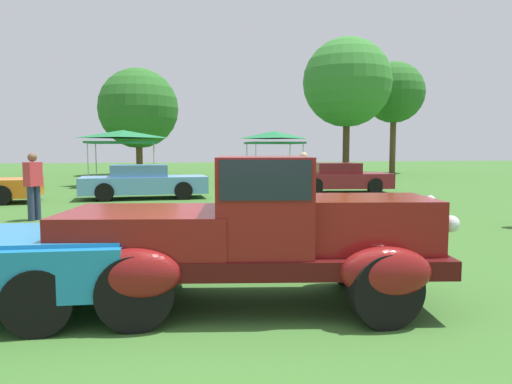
{
  "coord_description": "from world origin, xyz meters",
  "views": [
    {
      "loc": [
        -0.85,
        -4.7,
        1.78
      ],
      "look_at": [
        0.6,
        2.31,
        1.14
      ],
      "focal_mm": 33.39,
      "sensor_mm": 36.0,
      "label": 1
    }
  ],
  "objects_px": {
    "show_car_burgundy": "(340,178)",
    "spectator_by_row": "(304,178)",
    "canopy_tent_left_field": "(123,136)",
    "spectator_between_cars": "(33,184)",
    "canopy_tent_center_field": "(274,137)",
    "feature_pickup_truck": "(256,230)",
    "show_car_skyblue": "(143,182)"
  },
  "relations": [
    {
      "from": "canopy_tent_left_field",
      "to": "canopy_tent_center_field",
      "type": "bearing_deg",
      "value": -1.71
    },
    {
      "from": "spectator_between_cars",
      "to": "canopy_tent_center_field",
      "type": "bearing_deg",
      "value": 51.54
    },
    {
      "from": "canopy_tent_left_field",
      "to": "canopy_tent_center_field",
      "type": "relative_size",
      "value": 1.2
    },
    {
      "from": "show_car_skyblue",
      "to": "spectator_between_cars",
      "type": "height_order",
      "value": "spectator_between_cars"
    },
    {
      "from": "feature_pickup_truck",
      "to": "canopy_tent_center_field",
      "type": "xyz_separation_m",
      "value": [
        4.81,
        18.75,
        1.56
      ]
    },
    {
      "from": "spectator_between_cars",
      "to": "canopy_tent_center_field",
      "type": "height_order",
      "value": "canopy_tent_center_field"
    },
    {
      "from": "spectator_by_row",
      "to": "canopy_tent_left_field",
      "type": "height_order",
      "value": "canopy_tent_left_field"
    },
    {
      "from": "canopy_tent_center_field",
      "to": "canopy_tent_left_field",
      "type": "bearing_deg",
      "value": 178.29
    },
    {
      "from": "show_car_skyblue",
      "to": "feature_pickup_truck",
      "type": "bearing_deg",
      "value": -82.61
    },
    {
      "from": "show_car_skyblue",
      "to": "spectator_between_cars",
      "type": "bearing_deg",
      "value": -117.4
    },
    {
      "from": "spectator_by_row",
      "to": "show_car_burgundy",
      "type": "bearing_deg",
      "value": 57.56
    },
    {
      "from": "canopy_tent_center_field",
      "to": "spectator_by_row",
      "type": "bearing_deg",
      "value": -98.92
    },
    {
      "from": "show_car_burgundy",
      "to": "canopy_tent_center_field",
      "type": "relative_size",
      "value": 1.55
    },
    {
      "from": "feature_pickup_truck",
      "to": "show_car_burgundy",
      "type": "height_order",
      "value": "feature_pickup_truck"
    },
    {
      "from": "spectator_by_row",
      "to": "canopy_tent_left_field",
      "type": "bearing_deg",
      "value": 119.19
    },
    {
      "from": "canopy_tent_left_field",
      "to": "canopy_tent_center_field",
      "type": "height_order",
      "value": "same"
    },
    {
      "from": "spectator_between_cars",
      "to": "canopy_tent_left_field",
      "type": "xyz_separation_m",
      "value": [
        1.4,
        11.49,
        1.51
      ]
    },
    {
      "from": "show_car_skyblue",
      "to": "canopy_tent_left_field",
      "type": "distance_m",
      "value": 6.95
    },
    {
      "from": "feature_pickup_truck",
      "to": "spectator_by_row",
      "type": "relative_size",
      "value": 2.59
    },
    {
      "from": "show_car_skyblue",
      "to": "show_car_burgundy",
      "type": "relative_size",
      "value": 1.07
    },
    {
      "from": "show_car_burgundy",
      "to": "spectator_by_row",
      "type": "distance_m",
      "value": 5.74
    },
    {
      "from": "feature_pickup_truck",
      "to": "show_car_skyblue",
      "type": "relative_size",
      "value": 0.98
    },
    {
      "from": "show_car_burgundy",
      "to": "spectator_between_cars",
      "type": "distance_m",
      "value": 11.88
    },
    {
      "from": "spectator_by_row",
      "to": "canopy_tent_left_field",
      "type": "xyz_separation_m",
      "value": [
        -5.92,
        10.59,
        1.51
      ]
    },
    {
      "from": "spectator_by_row",
      "to": "show_car_skyblue",
      "type": "bearing_deg",
      "value": 140.28
    },
    {
      "from": "feature_pickup_truck",
      "to": "canopy_tent_center_field",
      "type": "relative_size",
      "value": 1.62
    },
    {
      "from": "spectator_between_cars",
      "to": "canopy_tent_left_field",
      "type": "bearing_deg",
      "value": 83.04
    },
    {
      "from": "show_car_skyblue",
      "to": "spectator_by_row",
      "type": "bearing_deg",
      "value": -39.72
    },
    {
      "from": "canopy_tent_center_field",
      "to": "show_car_skyblue",
      "type": "bearing_deg",
      "value": -135.15
    },
    {
      "from": "feature_pickup_truck",
      "to": "spectator_between_cars",
      "type": "relative_size",
      "value": 2.59
    },
    {
      "from": "spectator_between_cars",
      "to": "canopy_tent_left_field",
      "type": "relative_size",
      "value": 0.52
    },
    {
      "from": "canopy_tent_left_field",
      "to": "show_car_skyblue",
      "type": "bearing_deg",
      "value": -80.34
    }
  ]
}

